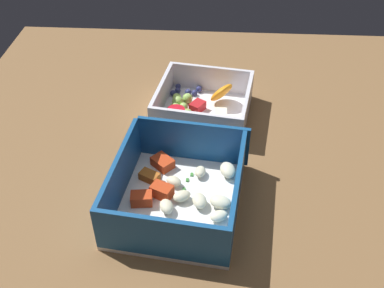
# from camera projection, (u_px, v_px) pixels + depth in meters

# --- Properties ---
(table_surface) EXTENTS (0.80, 0.80, 0.02)m
(table_surface) POSITION_uv_depth(u_px,v_px,m) (194.00, 155.00, 0.70)
(table_surface) COLOR brown
(table_surface) RESTS_ON ground
(pasta_container) EXTENTS (0.20, 0.18, 0.07)m
(pasta_container) POSITION_uv_depth(u_px,v_px,m) (177.00, 192.00, 0.60)
(pasta_container) COLOR white
(pasta_container) RESTS_ON table_surface
(fruit_bowl) EXTENTS (0.16, 0.17, 0.05)m
(fruit_bowl) POSITION_uv_depth(u_px,v_px,m) (201.00, 106.00, 0.75)
(fruit_bowl) COLOR white
(fruit_bowl) RESTS_ON table_surface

